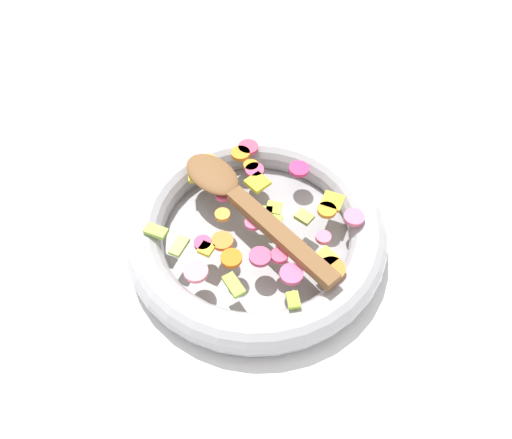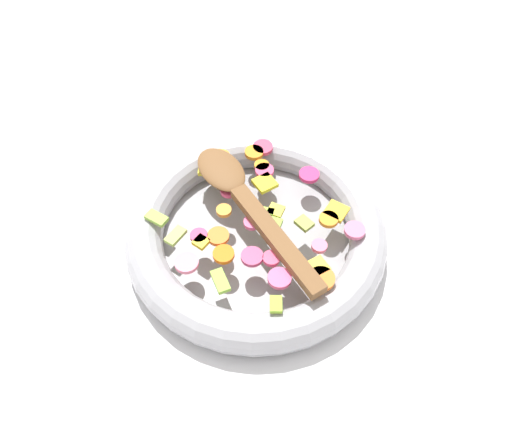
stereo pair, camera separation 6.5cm
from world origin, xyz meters
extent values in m
plane|color=silver|center=(0.00, 0.00, 0.00)|extent=(4.00, 4.00, 0.00)
cylinder|color=gray|center=(0.00, 0.00, 0.01)|extent=(0.30, 0.30, 0.01)
torus|color=#9E9EA5|center=(0.00, 0.00, 0.03)|extent=(0.35, 0.35, 0.05)
cylinder|color=orange|center=(-0.07, 0.10, 0.05)|extent=(0.03, 0.03, 0.01)
cylinder|color=orange|center=(0.00, -0.07, 0.05)|extent=(0.04, 0.04, 0.01)
cylinder|color=orange|center=(-0.05, 0.08, 0.05)|extent=(0.03, 0.03, 0.01)
cylinder|color=orange|center=(-0.11, 0.06, 0.05)|extent=(0.04, 0.04, 0.01)
cylinder|color=orange|center=(-0.02, -0.05, 0.05)|extent=(0.04, 0.04, 0.01)
cylinder|color=orange|center=(0.12, -0.03, 0.05)|extent=(0.04, 0.04, 0.01)
cylinder|color=orange|center=(-0.04, -0.01, 0.05)|extent=(0.03, 0.03, 0.01)
cylinder|color=orange|center=(0.08, 0.05, 0.05)|extent=(0.03, 0.03, 0.01)
cube|color=#8EC33F|center=(0.02, -0.10, 0.05)|extent=(0.03, 0.03, 0.01)
cube|color=#91BE46|center=(-0.11, -0.07, 0.05)|extent=(0.03, 0.02, 0.01)
cube|color=#A7C758|center=(-0.07, -0.08, 0.05)|extent=(0.02, 0.03, 0.01)
cube|color=#87AF3E|center=(0.03, 0.00, 0.05)|extent=(0.02, 0.03, 0.01)
cube|color=#97AD47|center=(0.06, 0.03, 0.05)|extent=(0.02, 0.02, 0.01)
cube|color=#93C332|center=(0.09, -0.09, 0.05)|extent=(0.02, 0.03, 0.01)
cube|color=#A1D23C|center=(0.00, 0.01, 0.05)|extent=(0.03, 0.02, 0.01)
cube|color=#9DD24B|center=(-0.10, 0.05, 0.05)|extent=(0.02, 0.02, 0.01)
cylinder|color=#C53E69|center=(0.03, -0.05, 0.05)|extent=(0.03, 0.03, 0.01)
cylinder|color=#DA4168|center=(0.05, -0.04, 0.05)|extent=(0.03, 0.03, 0.01)
cylinder|color=#C83764|center=(-0.04, -0.06, 0.05)|extent=(0.03, 0.03, 0.01)
cylinder|color=#E0446D|center=(-0.04, 0.08, 0.05)|extent=(0.03, 0.03, 0.01)
cylinder|color=#E04E80|center=(0.07, -0.06, 0.05)|extent=(0.03, 0.03, 0.01)
cylinder|color=#D5426C|center=(-0.06, 0.02, 0.05)|extent=(0.03, 0.03, 0.01)
cylinder|color=#D92D6A|center=(0.02, 0.10, 0.05)|extent=(0.04, 0.04, 0.01)
cylinder|color=#F16586|center=(0.09, 0.01, 0.05)|extent=(0.03, 0.03, 0.01)
cylinder|color=#D93C5C|center=(-0.07, 0.11, 0.05)|extent=(0.04, 0.04, 0.01)
cylinder|color=pink|center=(-0.03, -0.10, 0.05)|extent=(0.04, 0.04, 0.01)
cylinder|color=#DD5381|center=(0.00, -0.01, 0.05)|extent=(0.03, 0.03, 0.01)
cylinder|color=pink|center=(0.11, 0.06, 0.05)|extent=(0.03, 0.03, 0.01)
cube|color=yellow|center=(-0.03, -0.07, 0.05)|extent=(0.02, 0.02, 0.01)
cube|color=yellow|center=(0.10, -0.02, 0.05)|extent=(0.03, 0.03, 0.01)
cube|color=yellow|center=(-0.03, 0.06, 0.05)|extent=(0.04, 0.04, 0.01)
cube|color=yellow|center=(0.01, 0.02, 0.05)|extent=(0.02, 0.02, 0.01)
cube|color=yellow|center=(-0.11, 0.03, 0.05)|extent=(0.03, 0.03, 0.01)
cube|color=yellow|center=(0.08, 0.07, 0.05)|extent=(0.03, 0.03, 0.01)
cube|color=brown|center=(0.04, -0.02, 0.06)|extent=(0.18, 0.09, 0.01)
ellipsoid|color=brown|center=(-0.08, 0.04, 0.06)|extent=(0.10, 0.09, 0.01)
camera|label=1|loc=(0.17, -0.36, 0.56)|focal=35.00mm
camera|label=2|loc=(0.23, -0.32, 0.56)|focal=35.00mm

